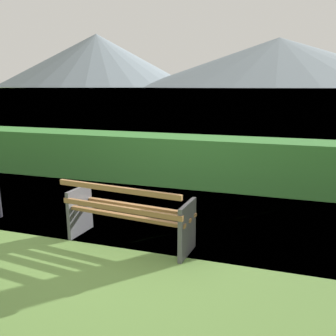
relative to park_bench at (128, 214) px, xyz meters
The scene contains 5 objects.
ground_plane 0.43m from the park_bench, 83.86° to the left, with size 1400.00×1400.00×0.00m, color #567A38.
water_surface 309.87m from the park_bench, 90.00° to the left, with size 620.00×620.00×0.00m, color #6B8EA3.
park_bench is the anchor object (origin of this frame).
hedge_row 3.07m from the park_bench, 89.88° to the left, with size 11.31×0.89×1.01m, color #387A33.
distant_hills 570.27m from the park_bench, 97.71° to the left, with size 794.86×439.65×87.66m.
Camera 1 is at (1.73, -3.92, 2.05)m, focal length 36.73 mm.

